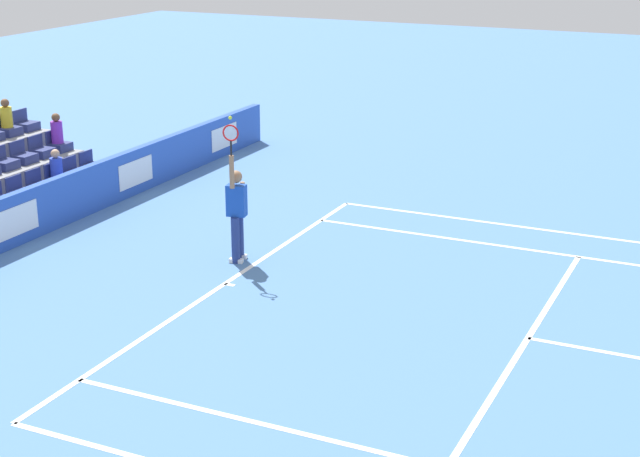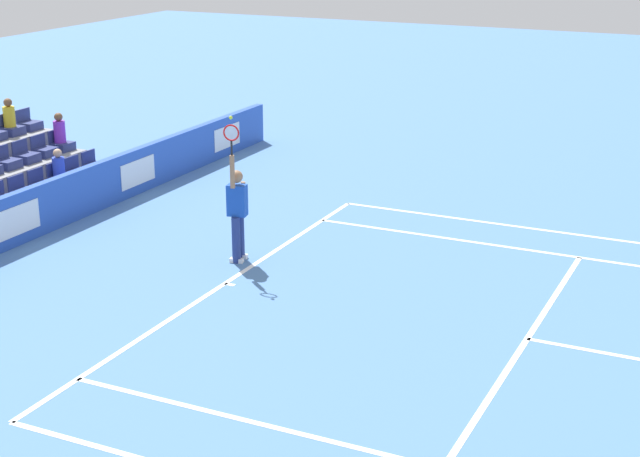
% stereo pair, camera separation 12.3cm
% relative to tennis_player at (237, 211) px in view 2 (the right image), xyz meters
% --- Properties ---
extents(line_baseline, '(10.97, 0.10, 0.01)m').
position_rel_tennis_player_xyz_m(line_baseline, '(1.16, 0.38, -0.99)').
color(line_baseline, white).
rests_on(line_baseline, ground).
extents(line_service, '(8.23, 0.10, 0.01)m').
position_rel_tennis_player_xyz_m(line_service, '(1.16, 5.87, -0.99)').
color(line_service, white).
rests_on(line_service, ground).
extents(line_singles_sideline_right, '(0.10, 11.89, 0.01)m').
position_rel_tennis_player_xyz_m(line_singles_sideline_right, '(-2.95, 6.33, -0.99)').
color(line_singles_sideline_right, white).
rests_on(line_singles_sideline_right, ground).
extents(line_doubles_sideline_right, '(0.10, 11.89, 0.01)m').
position_rel_tennis_player_xyz_m(line_doubles_sideline_right, '(-4.32, 6.33, -0.99)').
color(line_doubles_sideline_right, white).
rests_on(line_doubles_sideline_right, ground).
extents(line_centre_mark, '(0.10, 0.20, 0.01)m').
position_rel_tennis_player_xyz_m(line_centre_mark, '(1.16, 0.48, -0.99)').
color(line_centre_mark, white).
rests_on(line_centre_mark, ground).
extents(sponsor_barrier, '(20.42, 0.22, 1.06)m').
position_rel_tennis_player_xyz_m(sponsor_barrier, '(1.16, -4.48, -0.46)').
color(sponsor_barrier, blue).
rests_on(sponsor_barrier, ground).
extents(tennis_player, '(0.53, 0.40, 2.85)m').
position_rel_tennis_player_xyz_m(tennis_player, '(0.00, 0.00, 0.00)').
color(tennis_player, navy).
rests_on(tennis_player, ground).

